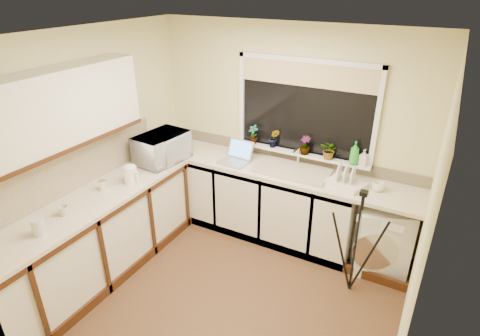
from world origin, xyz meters
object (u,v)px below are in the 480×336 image
object	(u,v)px
kettle	(130,175)
plant_d	(330,150)
glass_jug	(38,227)
cup_left	(63,211)
plant_c	(305,145)
laptop	(237,156)
dish_rack	(346,183)
microwave	(162,148)
cup_back	(378,187)
soap_bottle_clear	(364,157)
tripod	(356,243)
washing_machine	(380,236)
plant_b	(274,138)
plant_a	(253,135)
steel_jar	(103,185)
soap_bottle_green	(355,153)

from	to	relation	value
kettle	plant_d	distance (m)	2.14
glass_jug	cup_left	distance (m)	0.31
kettle	plant_c	xyz separation A→B (m)	(1.45, 1.25, 0.16)
plant_d	glass_jug	bearing A→B (deg)	-127.29
laptop	kettle	distance (m)	1.23
dish_rack	plant_c	distance (m)	0.65
microwave	cup_back	xyz separation A→B (m)	(2.36, 0.46, -0.12)
soap_bottle_clear	cup_left	distance (m)	3.01
dish_rack	tripod	world-z (taller)	tripod
tripod	glass_jug	distance (m)	2.84
washing_machine	soap_bottle_clear	size ratio (longest dim) A/B	4.28
plant_b	soap_bottle_clear	bearing A→B (deg)	0.20
laptop	plant_b	world-z (taller)	plant_b
dish_rack	glass_jug	size ratio (longest dim) A/B	2.38
laptop	plant_b	xyz separation A→B (m)	(0.35, 0.26, 0.20)
soap_bottle_clear	cup_back	size ratio (longest dim) A/B	1.48
tripod	plant_c	bearing A→B (deg)	158.79
kettle	washing_machine	bearing A→B (deg)	23.72
kettle	plant_a	size ratio (longest dim) A/B	0.78
laptop	glass_jug	size ratio (longest dim) A/B	2.36
plant_a	steel_jar	bearing A→B (deg)	-122.23
steel_jar	soap_bottle_clear	size ratio (longest dim) A/B	0.62
plant_d	kettle	bearing A→B (deg)	-144.26
glass_jug	plant_d	bearing A→B (deg)	52.71
tripod	soap_bottle_green	distance (m)	0.97
laptop	cup_back	world-z (taller)	laptop
kettle	soap_bottle_clear	world-z (taller)	soap_bottle_clear
steel_jar	microwave	world-z (taller)	microwave
microwave	cup_left	xyz separation A→B (m)	(-0.06, -1.36, -0.12)
steel_jar	plant_c	bearing A→B (deg)	43.39
tripod	soap_bottle_clear	xyz separation A→B (m)	(-0.17, 0.73, 0.57)
cup_back	cup_left	xyz separation A→B (m)	(-2.42, -1.82, -0.00)
kettle	plant_a	bearing A→B (deg)	57.11
soap_bottle_clear	cup_back	world-z (taller)	soap_bottle_clear
glass_jug	plant_a	distance (m)	2.47
cup_back	glass_jug	bearing A→B (deg)	-137.83
washing_machine	dish_rack	world-z (taller)	dish_rack
tripod	kettle	bearing A→B (deg)	-146.72
laptop	soap_bottle_clear	size ratio (longest dim) A/B	2.01
laptop	steel_jar	bearing A→B (deg)	-119.43
tripod	soap_bottle_green	world-z (taller)	soap_bottle_green
cup_left	steel_jar	bearing A→B (deg)	93.77
plant_a	cup_left	size ratio (longest dim) A/B	2.43
glass_jug	plant_b	bearing A→B (deg)	64.94
dish_rack	plant_c	size ratio (longest dim) A/B	1.69
glass_jug	cup_left	world-z (taller)	glass_jug
kettle	soap_bottle_clear	bearing A→B (deg)	31.27
cup_back	cup_left	distance (m)	3.03
soap_bottle_clear	cup_back	xyz separation A→B (m)	(0.22, -0.22, -0.19)
microwave	plant_b	bearing A→B (deg)	-52.88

